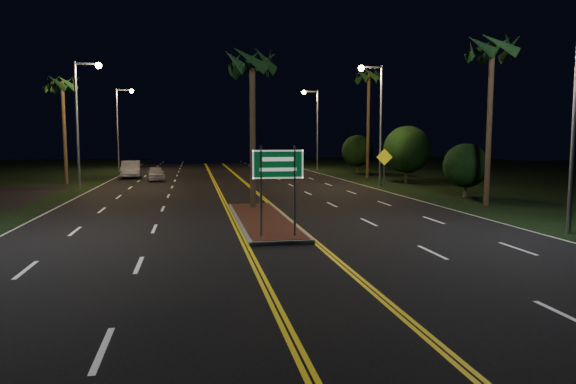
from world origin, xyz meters
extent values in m
plane|color=black|center=(0.00, 0.00, 0.00)|extent=(120.00, 120.00, 0.00)
cube|color=black|center=(30.00, 25.00, 0.00)|extent=(40.00, 110.00, 0.01)
cube|color=gray|center=(0.00, 7.00, 0.07)|extent=(2.25, 10.25, 0.15)
cube|color=#592819|center=(0.00, 7.00, 0.16)|extent=(2.00, 10.00, 0.02)
cylinder|color=gray|center=(-0.60, 2.80, 1.75)|extent=(0.08, 0.08, 3.20)
cylinder|color=gray|center=(0.60, 2.80, 1.75)|extent=(0.08, 0.08, 3.20)
cube|color=#07471E|center=(0.00, 2.80, 2.70)|extent=(1.80, 0.04, 1.00)
cube|color=white|center=(0.00, 2.77, 2.70)|extent=(1.80, 0.01, 1.00)
cylinder|color=gray|center=(-11.00, 24.00, 4.50)|extent=(0.18, 0.18, 9.00)
cube|color=gray|center=(-10.20, 24.00, 8.85)|extent=(1.60, 0.12, 0.12)
sphere|color=#FFBE72|center=(-9.40, 24.00, 8.75)|extent=(0.44, 0.44, 0.44)
cylinder|color=gray|center=(-11.00, 44.00, 4.50)|extent=(0.18, 0.18, 9.00)
cube|color=gray|center=(-10.20, 44.00, 8.85)|extent=(1.60, 0.12, 0.12)
sphere|color=#FFBE72|center=(-9.40, 44.00, 8.75)|extent=(0.44, 0.44, 0.44)
cylinder|color=gray|center=(11.00, 2.00, 4.50)|extent=(0.18, 0.18, 9.00)
cylinder|color=gray|center=(11.00, 22.00, 4.50)|extent=(0.18, 0.18, 9.00)
cube|color=gray|center=(10.20, 22.00, 8.85)|extent=(1.60, 0.12, 0.12)
sphere|color=#FFBE72|center=(9.40, 22.00, 8.75)|extent=(0.44, 0.44, 0.44)
cylinder|color=gray|center=(11.00, 42.00, 4.50)|extent=(0.18, 0.18, 9.00)
cube|color=gray|center=(10.20, 42.00, 8.85)|extent=(1.60, 0.12, 0.12)
sphere|color=#FFBE72|center=(9.40, 42.00, 8.75)|extent=(0.44, 0.44, 0.44)
cylinder|color=#382819|center=(0.00, 10.50, 3.75)|extent=(0.28, 0.28, 7.50)
cylinder|color=#382819|center=(-12.80, 28.00, 4.00)|extent=(0.28, 0.28, 8.00)
cylinder|color=#382819|center=(12.50, 10.00, 4.25)|extent=(0.28, 0.28, 8.50)
cylinder|color=#382819|center=(12.80, 30.00, 4.75)|extent=(0.28, 0.28, 9.50)
cylinder|color=#382819|center=(13.50, 14.00, 0.45)|extent=(0.24, 0.24, 0.90)
sphere|color=black|center=(13.50, 14.00, 1.95)|extent=(2.70, 2.70, 2.70)
cylinder|color=#382819|center=(14.00, 24.00, 0.63)|extent=(0.24, 0.24, 1.26)
sphere|color=black|center=(14.00, 24.00, 2.73)|extent=(3.78, 3.78, 3.78)
cylinder|color=#382819|center=(13.80, 36.00, 0.54)|extent=(0.24, 0.24, 1.08)
sphere|color=black|center=(13.80, 36.00, 2.34)|extent=(3.24, 3.24, 3.24)
imported|color=#BABAC0|center=(-6.12, 30.32, 0.72)|extent=(2.31, 4.48, 1.43)
imported|color=silver|center=(-8.62, 34.34, 0.91)|extent=(2.77, 5.61, 1.81)
cylinder|color=gray|center=(10.80, 20.64, 1.24)|extent=(0.07, 0.07, 2.48)
cube|color=yellow|center=(10.80, 20.62, 2.25)|extent=(1.19, 0.14, 1.19)
camera|label=1|loc=(-2.91, -14.88, 3.60)|focal=32.00mm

